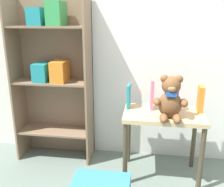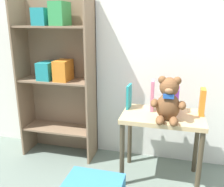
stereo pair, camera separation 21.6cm
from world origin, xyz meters
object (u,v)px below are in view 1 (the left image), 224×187
Objects in this scene: bookshelf_side at (53,70)px; book_standing_orange at (200,99)px; teddy_bear at (170,99)px; book_standing_pink at (152,94)px; display_table at (163,123)px; book_standing_purple at (176,98)px; book_standing_teal at (129,96)px.

bookshelf_side is 7.15× the size of book_standing_orange.
bookshelf_side reaches higher than teddy_bear.
teddy_bear is 0.24m from book_standing_pink.
bookshelf_side is at bearing 167.92° from display_table.
teddy_bear is at bearing -105.23° from book_standing_purple.
bookshelf_side reaches higher than book_standing_orange.
book_standing_pink is at bearing -8.24° from bookshelf_side.
book_standing_pink is (-0.10, 0.09, 0.23)m from display_table.
book_standing_pink is at bearing 124.74° from teddy_bear.
teddy_bear reaches higher than book_standing_orange.
display_table is (1.03, -0.22, -0.38)m from bookshelf_side.
book_standing_orange is at bearing 36.04° from teddy_bear.
book_standing_teal is 0.20m from book_standing_pink.
bookshelf_side is at bearing 172.74° from book_standing_teal.
teddy_bear is at bearing -17.36° from bookshelf_side.
book_standing_teal is 0.40m from book_standing_purple.
book_standing_pink is at bearing -175.62° from book_standing_purple.
teddy_bear is at bearing -28.24° from book_standing_teal.
display_table is 2.53× the size of book_standing_pink.
book_standing_purple reaches higher than display_table.
bookshelf_side is 7.63× the size of book_standing_purple.
bookshelf_side is 5.98× the size of book_standing_pink.
book_standing_pink is 1.28× the size of book_standing_purple.
bookshelf_side reaches higher than book_standing_purple.
display_table is 3.24× the size of book_standing_purple.
bookshelf_side is 7.51× the size of book_standing_teal.
book_standing_purple is (0.06, 0.21, -0.05)m from teddy_bear.
display_table is 0.38m from book_standing_orange.
book_standing_purple is at bearing 3.43° from book_standing_teal.
bookshelf_side is 2.36× the size of display_table.
book_standing_orange is (0.40, -0.01, -0.02)m from book_standing_pink.
display_table is 0.37m from book_standing_teal.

